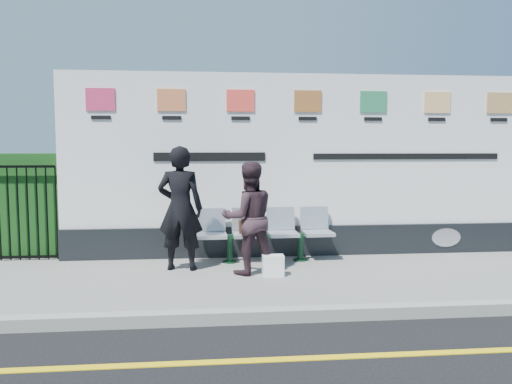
# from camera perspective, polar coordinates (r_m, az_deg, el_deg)

# --- Properties ---
(ground) EXTENTS (80.00, 80.00, 0.00)m
(ground) POSITION_cam_1_polar(r_m,az_deg,el_deg) (4.88, 8.86, -18.20)
(ground) COLOR black
(pavement) EXTENTS (14.00, 3.00, 0.12)m
(pavement) POSITION_cam_1_polar(r_m,az_deg,el_deg) (7.17, 3.82, -9.93)
(pavement) COLOR slate
(pavement) RESTS_ON ground
(kerb) EXTENTS (14.00, 0.18, 0.14)m
(kerb) POSITION_cam_1_polar(r_m,az_deg,el_deg) (5.76, 6.33, -13.69)
(kerb) COLOR gray
(kerb) RESTS_ON ground
(yellow_line) EXTENTS (14.00, 0.10, 0.01)m
(yellow_line) POSITION_cam_1_polar(r_m,az_deg,el_deg) (4.88, 8.87, -18.15)
(yellow_line) COLOR yellow
(yellow_line) RESTS_ON ground
(billboard) EXTENTS (8.00, 0.30, 3.00)m
(billboard) POSITION_cam_1_polar(r_m,az_deg,el_deg) (8.36, 5.75, 1.67)
(billboard) COLOR black
(billboard) RESTS_ON pavement
(hedge) EXTENTS (2.35, 0.70, 1.70)m
(hedge) POSITION_cam_1_polar(r_m,az_deg,el_deg) (9.34, -27.13, -1.28)
(hedge) COLOR #154315
(hedge) RESTS_ON pavement
(bench) EXTENTS (2.17, 0.62, 0.46)m
(bench) POSITION_cam_1_polar(r_m,az_deg,el_deg) (7.93, 1.08, -6.30)
(bench) COLOR silver
(bench) RESTS_ON pavement
(woman_left) EXTENTS (0.72, 0.53, 1.83)m
(woman_left) POSITION_cam_1_polar(r_m,az_deg,el_deg) (7.39, -8.65, -1.84)
(woman_left) COLOR black
(woman_left) RESTS_ON pavement
(woman_right) EXTENTS (0.88, 0.75, 1.60)m
(woman_right) POSITION_cam_1_polar(r_m,az_deg,el_deg) (7.10, -0.83, -2.99)
(woman_right) COLOR #312027
(woman_right) RESTS_ON pavement
(handbag_brown) EXTENTS (0.28, 0.15, 0.21)m
(handbag_brown) POSITION_cam_1_polar(r_m,az_deg,el_deg) (7.83, -0.96, -3.95)
(handbag_brown) COLOR #311A0D
(handbag_brown) RESTS_ON bench
(carrier_bag_white) EXTENTS (0.30, 0.18, 0.30)m
(carrier_bag_white) POSITION_cam_1_polar(r_m,az_deg,el_deg) (7.08, 1.96, -8.39)
(carrier_bag_white) COLOR white
(carrier_bag_white) RESTS_ON pavement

